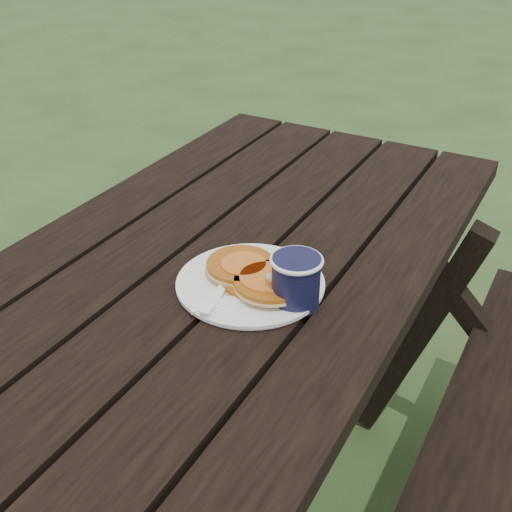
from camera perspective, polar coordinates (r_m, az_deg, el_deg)
The scene contains 6 objects.
picnic_table at distance 1.35m, azimuth -6.97°, elevation -17.48°, with size 1.36×1.80×0.75m.
plate at distance 1.12m, azimuth -0.50°, elevation -2.49°, with size 0.25×0.25×0.01m, color white.
pancake_stack at distance 1.11m, azimuth 0.03°, elevation -1.76°, with size 0.20×0.15×0.04m.
knife at distance 1.07m, azimuth -1.29°, elevation -3.82°, with size 0.02×0.18×0.01m, color white.
fork at distance 1.07m, azimuth -3.50°, elevation -3.54°, with size 0.03×0.16×0.01m, color white, non-canonical shape.
coffee_cup at distance 1.06m, azimuth 3.58°, elevation -1.98°, with size 0.09×0.09×0.09m.
Camera 1 is at (0.56, -0.69, 1.38)m, focal length 45.00 mm.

